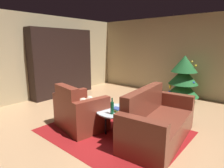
% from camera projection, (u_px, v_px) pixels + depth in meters
% --- Properties ---
extents(ground_plane, '(7.76, 7.76, 0.00)m').
position_uv_depth(ground_plane, '(118.00, 127.00, 3.82)').
color(ground_plane, tan).
extents(wall_back, '(6.52, 0.06, 2.54)m').
position_uv_depth(wall_back, '(182.00, 57.00, 5.97)').
color(wall_back, tan).
rests_on(wall_back, ground).
extents(wall_left, '(0.06, 6.58, 2.54)m').
position_uv_depth(wall_left, '(35.00, 57.00, 5.60)').
color(wall_left, tan).
rests_on(wall_left, ground).
extents(area_rug, '(2.55, 2.07, 0.01)m').
position_uv_depth(area_rug, '(114.00, 131.00, 3.64)').
color(area_rug, maroon).
rests_on(area_rug, ground).
extents(bookshelf_unit, '(0.40, 2.15, 2.14)m').
position_uv_depth(bookshelf_unit, '(66.00, 63.00, 6.16)').
color(bookshelf_unit, black).
rests_on(bookshelf_unit, ground).
extents(armchair_red, '(1.09, 0.90, 0.91)m').
position_uv_depth(armchair_red, '(80.00, 112.00, 3.75)').
color(armchair_red, maroon).
rests_on(armchair_red, ground).
extents(couch_red, '(0.98, 1.81, 0.89)m').
position_uv_depth(couch_red, '(157.00, 123.00, 3.31)').
color(couch_red, brown).
rests_on(couch_red, ground).
extents(coffee_table, '(0.78, 0.78, 0.46)m').
position_uv_depth(coffee_table, '(117.00, 112.00, 3.52)').
color(coffee_table, black).
rests_on(coffee_table, ground).
extents(book_stack_on_table, '(0.19, 0.14, 0.07)m').
position_uv_depth(book_stack_on_table, '(117.00, 110.00, 3.42)').
color(book_stack_on_table, gold).
rests_on(book_stack_on_table, coffee_table).
extents(bottle_on_table, '(0.06, 0.06, 0.30)m').
position_uv_depth(bottle_on_table, '(112.00, 108.00, 3.29)').
color(bottle_on_table, '#11542E').
rests_on(bottle_on_table, coffee_table).
extents(decorated_tree, '(0.93, 0.93, 1.35)m').
position_uv_depth(decorated_tree, '(183.00, 78.00, 5.44)').
color(decorated_tree, brown).
rests_on(decorated_tree, ground).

